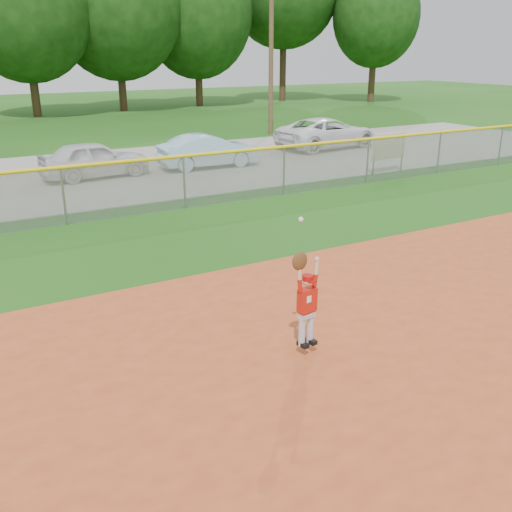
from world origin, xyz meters
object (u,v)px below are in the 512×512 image
Objects in this scene: car_white_b at (327,133)px; car_white_a at (95,159)px; ballplayer at (306,299)px; car_blue at (208,151)px; sponsor_sign at (389,147)px.

car_white_a is at bearing 89.95° from car_white_b.
ballplayer is (-0.56, -14.02, 0.25)m from car_white_a.
car_blue is 1.91× the size of ballplayer.
car_white_b is at bearing 52.98° from ballplayer.
ballplayer is at bearing -136.59° from sponsor_sign.
car_blue is (4.27, -0.26, -0.02)m from car_white_a.
car_blue is 6.75m from sponsor_sign.
ballplayer is (-4.83, -13.76, 0.27)m from car_blue.
car_white_a is 11.02m from car_white_b.
car_white_b reaches higher than car_white_a.
car_white_a is 2.31× the size of sponsor_sign.
car_blue is at bearing 141.30° from sponsor_sign.
car_blue is 6.85m from car_white_b.
ballplayer is (-11.51, -15.26, 0.21)m from car_white_b.
car_blue is 14.58m from ballplayer.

